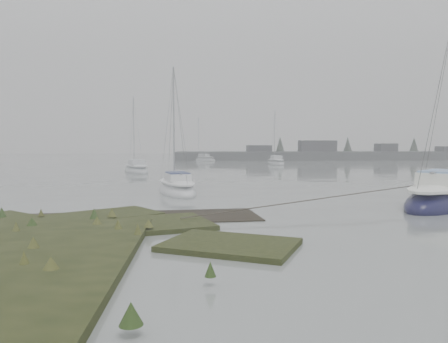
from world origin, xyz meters
TOP-DOWN VIEW (x-y plane):
  - ground at (0.00, 30.00)m, footprint 160.00×160.00m
  - far_shoreline at (26.84, 61.90)m, footprint 60.00×8.00m
  - sailboat_main at (10.87, 6.83)m, footprint 7.11×6.90m
  - sailboat_white at (-1.57, 12.58)m, footprint 3.15×5.84m
  - sailboat_far_a at (-6.39, 30.77)m, footprint 3.85×5.99m
  - sailboat_far_b at (10.10, 45.51)m, footprint 2.19×5.62m
  - sailboat_far_c at (0.37, 58.20)m, footprint 5.13×4.83m

SIDE VIEW (x-z plane):
  - ground at x=0.00m, z-range 0.00..0.00m
  - sailboat_far_c at x=0.37m, z-range -3.52..3.98m
  - sailboat_far_b at x=10.10m, z-range -3.65..4.13m
  - sailboat_white at x=-1.57m, z-range -3.68..4.17m
  - sailboat_far_a at x=-6.39m, z-range -3.77..4.27m
  - sailboat_main at x=10.87m, z-range -4.94..5.59m
  - far_shoreline at x=26.84m, z-range -1.22..2.93m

